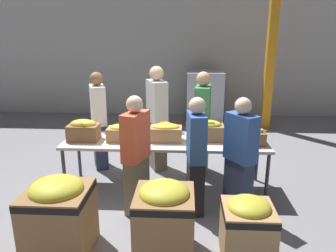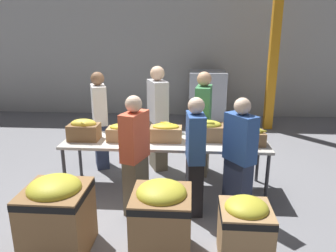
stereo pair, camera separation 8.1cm
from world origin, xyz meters
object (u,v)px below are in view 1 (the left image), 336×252
banana_box_4 (251,135)px  volunteer_1 (196,157)px  banana_box_0 (84,130)px  banana_box_3 (207,130)px  volunteer_4 (99,121)px  volunteer_3 (240,158)px  donation_bin_0 (59,214)px  sorting_table (165,144)px  donation_bin_1 (164,218)px  volunteer_0 (157,119)px  support_pillar (272,44)px  volunteer_5 (136,157)px  donation_bin_2 (247,227)px  pallet_stack_0 (204,97)px  banana_box_1 (122,132)px  volunteer_2 (202,124)px  banana_box_2 (166,132)px

banana_box_4 → volunteer_1: bearing=-143.8°
banana_box_0 → banana_box_3: size_ratio=0.91×
banana_box_4 → volunteer_4: bearing=161.1°
volunteer_3 → donation_bin_0: volunteer_3 is taller
sorting_table → banana_box_0: 1.21m
donation_bin_1 → banana_box_0: bearing=130.3°
volunteer_1 → donation_bin_0: size_ratio=1.78×
volunteer_0 → support_pillar: bearing=113.3°
banana_box_4 → donation_bin_1: (-1.13, -1.49, -0.44)m
volunteer_5 → donation_bin_2: (1.27, -0.87, -0.41)m
banana_box_3 → banana_box_4: size_ratio=1.22×
donation_bin_2 → support_pillar: size_ratio=0.17×
volunteer_0 → donation_bin_2: volunteer_0 is taller
donation_bin_2 → volunteer_1: bearing=119.5°
volunteer_4 → support_pillar: size_ratio=0.41×
volunteer_4 → pallet_stack_0: size_ratio=1.26×
banana_box_4 → donation_bin_2: banana_box_4 is taller
banana_box_3 → volunteer_4: volunteer_4 is taller
banana_box_1 → banana_box_4: bearing=-0.9°
volunteer_3 → volunteer_5: bearing=56.9°
banana_box_1 → volunteer_1: bearing=-29.8°
sorting_table → donation_bin_2: sorting_table is taller
banana_box_0 → volunteer_5: 1.09m
banana_box_0 → pallet_stack_0: size_ratio=0.34×
sorting_table → donation_bin_1: 1.58m
banana_box_1 → sorting_table: bearing=3.1°
volunteer_2 → volunteer_1: bearing=1.5°
volunteer_0 → sorting_table: bearing=-9.3°
volunteer_2 → pallet_stack_0: bearing=-176.1°
banana_box_3 → donation_bin_1: 1.77m
volunteer_3 → support_pillar: size_ratio=0.39×
sorting_table → banana_box_1: bearing=-176.9°
volunteer_0 → donation_bin_2: bearing=2.8°
sorting_table → pallet_stack_0: 3.85m
sorting_table → volunteer_5: (-0.33, -0.69, 0.06)m
sorting_table → donation_bin_2: (0.94, -1.55, -0.34)m
volunteer_0 → volunteer_2: bearing=54.1°
banana_box_3 → volunteer_2: (-0.04, 0.52, -0.07)m
sorting_table → banana_box_0: banana_box_0 is taller
donation_bin_0 → volunteer_5: bearing=51.1°
sorting_table → donation_bin_1: (0.09, -1.55, -0.27)m
sorting_table → banana_box_4: banana_box_4 is taller
banana_box_1 → volunteer_3: bearing=-20.2°
banana_box_2 → volunteer_0: 0.80m
sorting_table → banana_box_0: size_ratio=6.69×
volunteer_0 → volunteer_1: volunteer_0 is taller
banana_box_3 → volunteer_0: size_ratio=0.28×
sorting_table → banana_box_0: (-1.19, -0.04, 0.20)m
banana_box_0 → banana_box_3: bearing=3.8°
volunteer_1 → support_pillar: bearing=-31.0°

